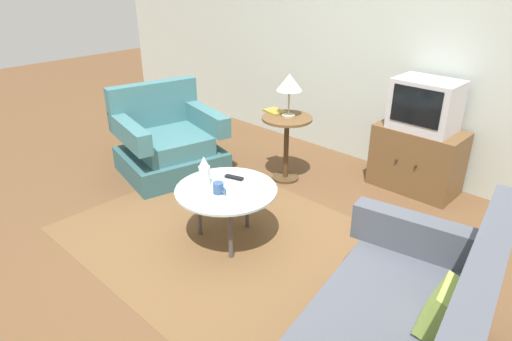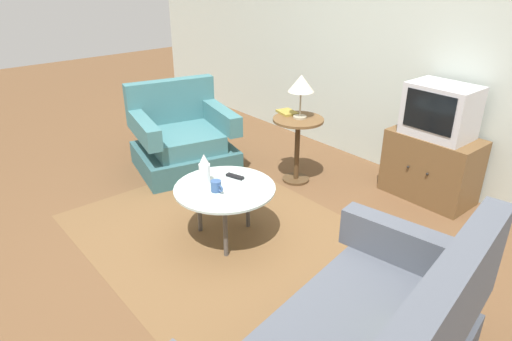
{
  "view_description": "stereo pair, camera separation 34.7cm",
  "coord_description": "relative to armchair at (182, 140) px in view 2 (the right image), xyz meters",
  "views": [
    {
      "loc": [
        2.14,
        -2.04,
        2.05
      ],
      "look_at": [
        -0.06,
        0.26,
        0.55
      ],
      "focal_mm": 31.72,
      "sensor_mm": 36.0,
      "label": 1
    },
    {
      "loc": [
        2.37,
        -1.78,
        2.05
      ],
      "look_at": [
        -0.06,
        0.26,
        0.55
      ],
      "focal_mm": 31.72,
      "sensor_mm": 36.0,
      "label": 2
    }
  ],
  "objects": [
    {
      "name": "ground_plane",
      "position": [
        1.54,
        -0.49,
        -0.3
      ],
      "size": [
        16.0,
        16.0,
        0.0
      ],
      "primitive_type": "plane",
      "color": "brown"
    },
    {
      "name": "back_wall",
      "position": [
        1.54,
        1.72,
        1.05
      ],
      "size": [
        9.0,
        0.12,
        2.7
      ],
      "primitive_type": "cube",
      "color": "#B2BCB2",
      "rests_on": "ground"
    },
    {
      "name": "area_rug",
      "position": [
        1.41,
        -0.48,
        -0.3
      ],
      "size": [
        2.51,
        1.95,
        0.0
      ],
      "primitive_type": "cube",
      "color": "brown",
      "rests_on": "ground"
    },
    {
      "name": "armchair",
      "position": [
        0.0,
        0.0,
        0.0
      ],
      "size": [
        1.06,
        1.13,
        0.88
      ],
      "rotation": [
        0.0,
        0.0,
        -1.79
      ],
      "color": "#325C60",
      "rests_on": "ground"
    },
    {
      "name": "coffee_table",
      "position": [
        1.4,
        -0.48,
        0.12
      ],
      "size": [
        0.78,
        0.78,
        0.46
      ],
      "color": "#B2C6C1",
      "rests_on": "ground"
    },
    {
      "name": "side_table",
      "position": [
        1.03,
        0.69,
        0.17
      ],
      "size": [
        0.49,
        0.49,
        0.66
      ],
      "color": "brown",
      "rests_on": "ground"
    },
    {
      "name": "tv_stand",
      "position": [
        2.06,
        1.39,
        0.01
      ],
      "size": [
        0.8,
        0.47,
        0.62
      ],
      "color": "brown",
      "rests_on": "ground"
    },
    {
      "name": "television",
      "position": [
        2.06,
        1.39,
        0.55
      ],
      "size": [
        0.56,
        0.4,
        0.46
      ],
      "color": "#B7B7BC",
      "rests_on": "tv_stand"
    },
    {
      "name": "table_lamp",
      "position": [
        1.03,
        0.71,
        0.69
      ],
      "size": [
        0.25,
        0.25,
        0.42
      ],
      "color": "#9E937A",
      "rests_on": "side_table"
    },
    {
      "name": "vase",
      "position": [
        1.24,
        -0.54,
        0.27
      ],
      "size": [
        0.09,
        0.09,
        0.24
      ],
      "color": "white",
      "rests_on": "coffee_table"
    },
    {
      "name": "mug",
      "position": [
        1.42,
        -0.56,
        0.2
      ],
      "size": [
        0.13,
        0.08,
        0.09
      ],
      "color": "#335184",
      "rests_on": "coffee_table"
    },
    {
      "name": "tv_remote_dark",
      "position": [
        1.33,
        -0.32,
        0.17
      ],
      "size": [
        0.16,
        0.09,
        0.02
      ],
      "rotation": [
        0.0,
        0.0,
        0.3
      ],
      "color": "black",
      "rests_on": "coffee_table"
    },
    {
      "name": "book",
      "position": [
        0.84,
        0.71,
        0.37
      ],
      "size": [
        0.23,
        0.19,
        0.02
      ],
      "rotation": [
        0.0,
        0.0,
        -0.22
      ],
      "color": "olive",
      "rests_on": "side_table"
    }
  ]
}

